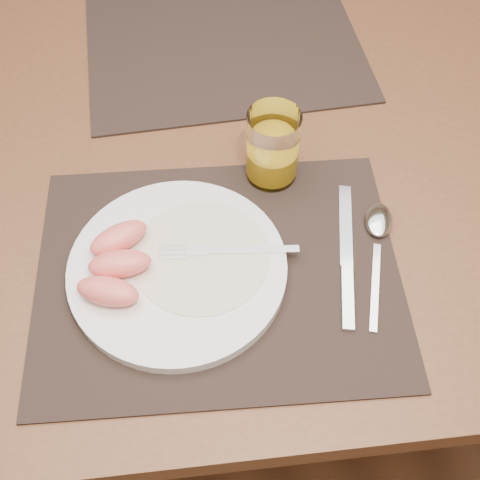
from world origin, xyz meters
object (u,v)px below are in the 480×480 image
object	(u,v)px
table	(221,182)
juice_glass	(272,150)
placemat_far	(224,47)
plate	(178,268)
placemat_near	(218,273)
fork	(216,251)
spoon	(378,229)
knife	(347,265)

from	to	relation	value
table	juice_glass	bearing A→B (deg)	-45.18
placemat_far	plate	distance (m)	0.45
juice_glass	placemat_near	bearing A→B (deg)	-119.78
fork	table	bearing A→B (deg)	83.62
placemat_near	spoon	distance (m)	0.22
plate	fork	world-z (taller)	fork
table	plate	bearing A→B (deg)	-108.43
knife	juice_glass	xyz separation A→B (m)	(-0.07, 0.16, 0.04)
table	spoon	size ratio (longest dim) A/B	7.38
plate	juice_glass	distance (m)	0.21
plate	spoon	distance (m)	0.26
fork	knife	size ratio (longest dim) A/B	0.80
knife	spoon	xyz separation A→B (m)	(0.05, 0.05, 0.00)
table	fork	size ratio (longest dim) A/B	7.99
placemat_near	fork	distance (m)	0.03
placemat_near	juice_glass	xyz separation A→B (m)	(0.09, 0.15, 0.05)
plate	knife	size ratio (longest dim) A/B	1.23
fork	juice_glass	distance (m)	0.16
placemat_near	plate	world-z (taller)	plate
table	plate	world-z (taller)	plate
knife	placemat_far	bearing A→B (deg)	103.83
plate	knife	world-z (taller)	plate
knife	juice_glass	size ratio (longest dim) A/B	2.04
placemat_near	plate	xyz separation A→B (m)	(-0.05, 0.01, 0.01)
placemat_far	juice_glass	world-z (taller)	juice_glass
juice_glass	fork	bearing A→B (deg)	-123.35
spoon	knife	bearing A→B (deg)	-137.03
fork	juice_glass	bearing A→B (deg)	56.65
placemat_near	knife	xyz separation A→B (m)	(0.16, -0.01, 0.00)
fork	spoon	size ratio (longest dim) A/B	0.92
placemat_near	juice_glass	distance (m)	0.18
placemat_near	fork	xyz separation A→B (m)	(-0.00, 0.02, 0.02)
table	fork	distance (m)	0.23
table	placemat_far	distance (m)	0.24
spoon	plate	bearing A→B (deg)	-172.85
plate	knife	xyz separation A→B (m)	(0.21, -0.02, -0.01)
table	juice_glass	distance (m)	0.16
table	plate	xyz separation A→B (m)	(-0.07, -0.21, 0.10)
table	placemat_far	size ratio (longest dim) A/B	3.11
placemat_far	spoon	distance (m)	0.43
placemat_far	knife	bearing A→B (deg)	-76.17
placemat_far	knife	distance (m)	0.46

